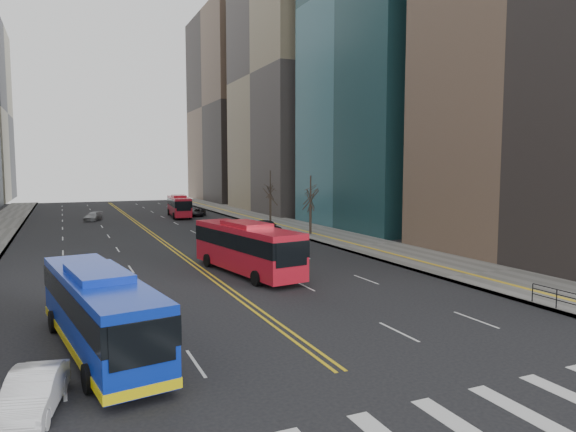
# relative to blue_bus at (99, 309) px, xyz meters

# --- Properties ---
(sidewalk_right) EXTENTS (7.00, 130.00, 0.15)m
(sidewalk_right) POSITION_rel_blue_bus_xyz_m (25.46, 34.22, -1.72)
(sidewalk_right) COLOR #65635E
(sidewalk_right) RESTS_ON ground
(centerline) EXTENTS (0.55, 100.00, 0.01)m
(centerline) POSITION_rel_blue_bus_xyz_m (7.96, 44.22, -1.79)
(centerline) COLOR gold
(centerline) RESTS_ON ground
(office_towers) EXTENTS (83.00, 134.00, 58.00)m
(office_towers) POSITION_rel_blue_bus_xyz_m (8.08, 57.73, 22.12)
(office_towers) COLOR gray
(office_towers) RESTS_ON ground
(street_trees) EXTENTS (35.20, 47.20, 7.60)m
(street_trees) POSITION_rel_blue_bus_xyz_m (0.78, 23.77, 3.07)
(street_trees) COLOR #33271F
(street_trees) RESTS_ON ground
(blue_bus) EXTENTS (4.31, 12.01, 3.43)m
(blue_bus) POSITION_rel_blue_bus_xyz_m (0.00, 0.00, 0.00)
(blue_bus) COLOR #0B2AB0
(blue_bus) RESTS_ON ground
(red_bus_near) EXTENTS (4.51, 11.93, 3.68)m
(red_bus_near) POSITION_rel_blue_bus_xyz_m (10.55, 12.29, 0.25)
(red_bus_near) COLOR red
(red_bus_near) RESTS_ON ground
(red_bus_far) EXTENTS (3.30, 10.67, 3.35)m
(red_bus_far) POSITION_rel_blue_bus_xyz_m (14.94, 55.99, 0.07)
(red_bus_far) COLOR red
(red_bus_far) RESTS_ON ground
(car_white) EXTENTS (2.16, 4.20, 1.32)m
(car_white) POSITION_rel_blue_bus_xyz_m (-2.23, -4.78, -1.14)
(car_white) COLOR white
(car_white) RESTS_ON ground
(car_dark_mid) EXTENTS (2.46, 4.78, 1.56)m
(car_dark_mid) POSITION_rel_blue_bus_xyz_m (20.13, 32.67, -1.02)
(car_dark_mid) COLOR black
(car_dark_mid) RESTS_ON ground
(car_silver) EXTENTS (3.10, 4.47, 1.20)m
(car_silver) POSITION_rel_blue_bus_xyz_m (2.67, 55.52, -1.20)
(car_silver) COLOR gray
(car_silver) RESTS_ON ground
(car_dark_far) EXTENTS (3.36, 4.57, 1.15)m
(car_dark_far) POSITION_rel_blue_bus_xyz_m (17.96, 56.34, -1.22)
(car_dark_far) COLOR black
(car_dark_far) RESTS_ON ground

